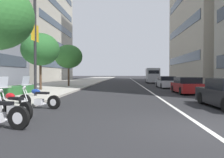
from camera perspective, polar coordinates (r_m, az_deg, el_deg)
ground_plane at (r=7.53m, az=21.39°, el=-10.97°), size 400.00×400.00×0.00m
sidewalk_right_plaza at (r=38.12m, az=-11.05°, el=-1.10°), size 160.00×9.74×0.15m
lane_centre_stripe at (r=42.07m, az=6.03°, el=-0.97°), size 110.00×0.16×0.01m
motorcycle_by_sign_pole at (r=9.32m, az=-22.44°, el=-5.89°), size 1.25×1.85×1.48m
motorcycle_nearest_camera at (r=11.63m, az=-17.02°, el=-4.49°), size 0.86×2.14×1.47m
car_following_behind at (r=20.45m, az=17.35°, el=-1.51°), size 4.33×1.93×1.32m
car_approaching_light at (r=28.26m, az=12.69°, el=-0.78°), size 4.73×1.93×1.32m
delivery_van_ahead at (r=42.64m, az=9.53°, el=0.89°), size 5.38×2.29×2.57m
street_lamp_with_banners at (r=16.95m, az=-16.48°, el=14.25°), size 1.26×2.77×8.97m
clipped_hedge_bed at (r=18.55m, az=-21.69°, el=-2.43°), size 4.42×1.10×0.57m
street_tree_far_plaza at (r=23.12m, az=-16.54°, el=6.70°), size 3.47×3.47×5.15m
street_tree_near_plaza_corner at (r=29.51m, az=-10.21°, el=5.22°), size 3.32×3.32×4.93m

